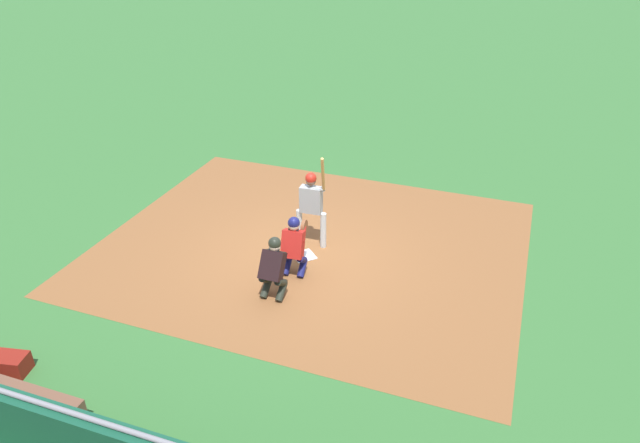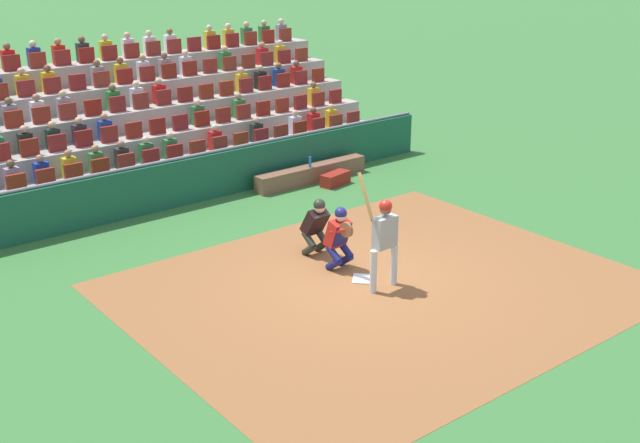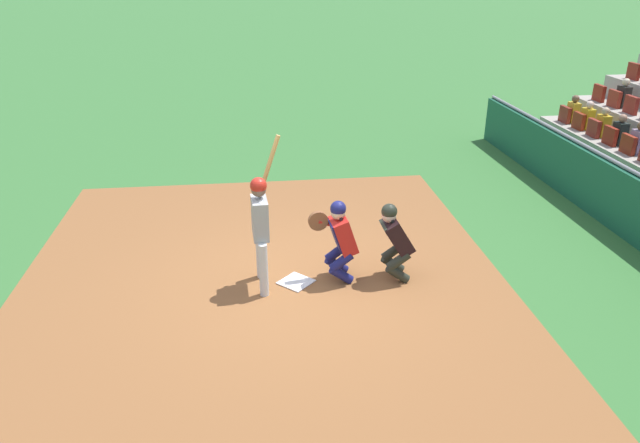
{
  "view_description": "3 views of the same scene",
  "coord_description": "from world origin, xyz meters",
  "px_view_note": "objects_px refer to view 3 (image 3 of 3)",
  "views": [
    {
      "loc": [
        3.81,
        -9.73,
        6.63
      ],
      "look_at": [
        0.46,
        -0.28,
        1.08
      ],
      "focal_mm": 32.49,
      "sensor_mm": 36.0,
      "label": 1
    },
    {
      "loc": [
        9.35,
        10.2,
        6.35
      ],
      "look_at": [
        0.29,
        -0.98,
        0.96
      ],
      "focal_mm": 44.82,
      "sensor_mm": 36.0,
      "label": 2
    },
    {
      "loc": [
        -7.74,
        0.67,
        4.52
      ],
      "look_at": [
        -0.32,
        -0.33,
        1.15
      ],
      "focal_mm": 32.88,
      "sensor_mm": 36.0,
      "label": 3
    }
  ],
  "objects_px": {
    "batter_at_plate": "(260,220)",
    "catcher_crouching": "(339,236)",
    "home_plate_marker": "(296,282)",
    "home_plate_umpire": "(395,238)"
  },
  "relations": [
    {
      "from": "catcher_crouching",
      "to": "home_plate_marker",
      "type": "bearing_deg",
      "value": 95.34
    },
    {
      "from": "batter_at_plate",
      "to": "catcher_crouching",
      "type": "bearing_deg",
      "value": -86.8
    },
    {
      "from": "home_plate_marker",
      "to": "catcher_crouching",
      "type": "bearing_deg",
      "value": -84.66
    },
    {
      "from": "batter_at_plate",
      "to": "home_plate_umpire",
      "type": "bearing_deg",
      "value": -90.84
    },
    {
      "from": "catcher_crouching",
      "to": "home_plate_umpire",
      "type": "distance_m",
      "value": 0.84
    },
    {
      "from": "home_plate_marker",
      "to": "home_plate_umpire",
      "type": "relative_size",
      "value": 0.35
    },
    {
      "from": "batter_at_plate",
      "to": "catcher_crouching",
      "type": "relative_size",
      "value": 1.71
    },
    {
      "from": "batter_at_plate",
      "to": "catcher_crouching",
      "type": "distance_m",
      "value": 1.22
    },
    {
      "from": "home_plate_marker",
      "to": "home_plate_umpire",
      "type": "height_order",
      "value": "home_plate_umpire"
    },
    {
      "from": "home_plate_marker",
      "to": "catcher_crouching",
      "type": "xyz_separation_m",
      "value": [
        0.06,
        -0.67,
        0.71
      ]
    }
  ]
}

